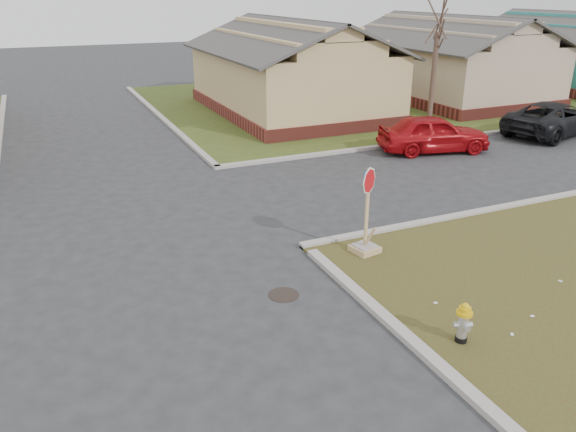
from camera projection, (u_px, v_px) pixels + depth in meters
name	position (u px, v px, depth m)	size (l,w,h in m)	color
ground	(174.00, 306.00, 11.32)	(120.00, 120.00, 0.00)	#29292B
verge_far_right	(456.00, 91.00, 34.85)	(37.00, 19.00, 0.05)	#364A1A
curbs	(132.00, 220.00, 15.54)	(80.00, 40.00, 0.12)	#A39C93
manhole	(284.00, 295.00, 11.72)	(0.64, 0.64, 0.01)	black
side_house_yellow	(290.00, 69.00, 28.23)	(7.60, 11.60, 4.70)	maroon
side_house_tan	(449.00, 60.00, 32.02)	(7.60, 11.60, 4.70)	maroon
side_house_teal	(575.00, 52.00, 35.80)	(7.60, 11.60, 4.70)	maroon
tree_mid_right	(433.00, 83.00, 24.43)	(0.22, 0.22, 4.20)	#3D2E23
fire_hydrant	(463.00, 321.00, 9.94)	(0.29, 0.29, 0.79)	black
stop_sign	(366.00, 234.00, 13.37)	(0.60, 0.59, 2.13)	tan
red_sedan	(434.00, 133.00, 21.77)	(1.72, 4.27, 1.46)	#A40B11
dark_pickup	(554.00, 118.00, 24.35)	(2.37, 5.15, 1.43)	black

